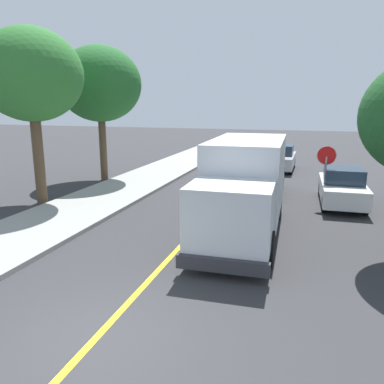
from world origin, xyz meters
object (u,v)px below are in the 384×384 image
object	(u,v)px
parked_car_near	(264,178)
stop_sign	(326,165)
parked_car_mid	(280,158)
box_truck	(244,183)
street_tree_down_block	(100,84)
parked_van_across	(342,187)
street_tree_near	(31,76)

from	to	relation	value
parked_car_near	stop_sign	world-z (taller)	stop_sign
parked_car_near	parked_car_mid	world-z (taller)	same
box_truck	street_tree_down_block	xyz separation A→B (m)	(-9.37, 6.96, 3.65)
stop_sign	box_truck	bearing A→B (deg)	-122.01
parked_car_mid	parked_van_across	size ratio (longest dim) A/B	0.99
parked_car_near	stop_sign	xyz separation A→B (m)	(2.74, -1.66, 1.06)
parked_car_mid	street_tree_down_block	xyz separation A→B (m)	(-9.58, -6.52, 4.63)
stop_sign	street_tree_near	xyz separation A→B (m)	(-12.12, -3.00, 3.67)
box_truck	stop_sign	bearing A→B (deg)	57.99
stop_sign	parked_car_near	bearing A→B (deg)	148.78
box_truck	stop_sign	xyz separation A→B (m)	(2.75, 4.40, 0.09)
box_truck	parked_car_mid	size ratio (longest dim) A/B	1.64
parked_van_across	box_truck	bearing A→B (deg)	-125.05
parked_van_across	street_tree_near	xyz separation A→B (m)	(-12.91, -3.64, 4.74)
parked_van_across	stop_sign	world-z (taller)	stop_sign
street_tree_near	box_truck	bearing A→B (deg)	-8.46
parked_car_near	street_tree_down_block	bearing A→B (deg)	174.49
parked_car_mid	stop_sign	distance (m)	9.49
street_tree_near	street_tree_down_block	bearing A→B (deg)	90.00
box_truck	parked_van_across	distance (m)	6.23
parked_car_near	street_tree_down_block	xyz separation A→B (m)	(-9.38, 0.90, 4.63)
parked_car_mid	parked_car_near	bearing A→B (deg)	-91.58
parked_van_across	parked_car_mid	bearing A→B (deg)	111.49
parked_van_across	street_tree_near	size ratio (longest dim) A/B	0.59
box_truck	stop_sign	world-z (taller)	box_truck
box_truck	stop_sign	distance (m)	5.19
box_truck	parked_car_mid	distance (m)	13.52
parked_car_near	parked_van_across	xyz separation A→B (m)	(3.53, -1.02, 0.00)
parked_van_across	street_tree_near	distance (m)	14.22
street_tree_near	parked_van_across	bearing A→B (deg)	15.77
parked_car_near	parked_van_across	size ratio (longest dim) A/B	1.00
street_tree_down_block	parked_van_across	bearing A→B (deg)	-8.49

